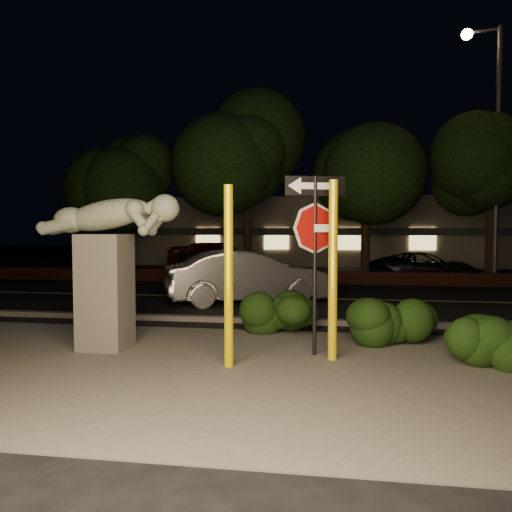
{
  "coord_description": "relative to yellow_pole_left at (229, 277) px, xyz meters",
  "views": [
    {
      "loc": [
        1.16,
        -8.2,
        2.11
      ],
      "look_at": [
        -0.32,
        1.41,
        1.6
      ],
      "focal_mm": 35.0,
      "sensor_mm": 36.0,
      "label": 1
    }
  ],
  "objects": [
    {
      "name": "parked_car_red",
      "position": [
        -3.72,
        15.41,
        -0.58
      ],
      "size": [
        5.01,
        2.54,
        1.64
      ],
      "primitive_type": "imported",
      "rotation": [
        0.0,
        0.0,
        1.44
      ],
      "color": "maroon",
      "rests_on": "ground"
    },
    {
      "name": "yellow_pole_left",
      "position": [
        0.0,
        0.0,
        0.0
      ],
      "size": [
        0.14,
        0.14,
        2.79
      ],
      "primitive_type": "cylinder",
      "color": "#E0CB00",
      "rests_on": "ground"
    },
    {
      "name": "silver_sedan",
      "position": [
        -0.85,
        6.62,
        -0.63
      ],
      "size": [
        4.89,
        3.34,
        1.52
      ],
      "primitive_type": "imported",
      "rotation": [
        0.0,
        0.0,
        1.98
      ],
      "color": "#BBBABF",
      "rests_on": "ground"
    },
    {
      "name": "streetlight",
      "position": [
        7.72,
        13.63,
        4.6
      ],
      "size": [
        1.49,
        0.61,
        10.08
      ],
      "rotation": [
        0.0,
        0.0,
        -0.24
      ],
      "color": "#46464B",
      "rests_on": "ground"
    },
    {
      "name": "tree_far_b",
      "position": [
        -2.1,
        14.01,
        4.66
      ],
      "size": [
        5.2,
        5.2,
        8.41
      ],
      "color": "black",
      "rests_on": "ground"
    },
    {
      "name": "tree_far_c",
      "position": [
        2.9,
        13.61,
        4.27
      ],
      "size": [
        4.8,
        4.8,
        7.84
      ],
      "color": "black",
      "rests_on": "ground"
    },
    {
      "name": "brick_wall",
      "position": [
        0.4,
        12.11,
        -1.15
      ],
      "size": [
        40.0,
        0.35,
        0.5
      ],
      "primitive_type": "cube",
      "color": "#4D2219",
      "rests_on": "ground"
    },
    {
      "name": "hedge_center",
      "position": [
        0.33,
        2.59,
        -0.89
      ],
      "size": [
        2.12,
        1.43,
        1.01
      ],
      "primitive_type": "ellipsoid",
      "rotation": [
        0.0,
        0.0,
        0.29
      ],
      "color": "black",
      "rests_on": "ground"
    },
    {
      "name": "tree_far_d",
      "position": [
        7.9,
        14.11,
        4.02
      ],
      "size": [
        4.4,
        4.4,
        7.42
      ],
      "color": "black",
      "rests_on": "ground"
    },
    {
      "name": "patio",
      "position": [
        0.4,
        -0.19,
        -1.39
      ],
      "size": [
        14.0,
        6.0,
        0.02
      ],
      "primitive_type": "cube",
      "color": "#4C4944",
      "rests_on": "ground"
    },
    {
      "name": "parked_car_darkred",
      "position": [
        -3.22,
        14.74,
        -0.7
      ],
      "size": [
        4.97,
        2.52,
        1.38
      ],
      "primitive_type": "imported",
      "rotation": [
        0.0,
        0.0,
        1.44
      ],
      "color": "#390B09",
      "rests_on": "ground"
    },
    {
      "name": "parked_car_dark",
      "position": [
        5.26,
        13.71,
        -0.8
      ],
      "size": [
        4.7,
        3.33,
        1.19
      ],
      "primitive_type": "imported",
      "rotation": [
        0.0,
        0.0,
        1.22
      ],
      "color": "black",
      "rests_on": "ground"
    },
    {
      "name": "ground",
      "position": [
        0.4,
        10.81,
        -1.4
      ],
      "size": [
        90.0,
        90.0,
        0.0
      ],
      "primitive_type": "plane",
      "color": "black",
      "rests_on": "ground"
    },
    {
      "name": "lane_marking",
      "position": [
        0.4,
        7.81,
        -1.38
      ],
      "size": [
        80.0,
        0.12,
        0.0
      ],
      "primitive_type": "cube",
      "color": "#B6A448",
      "rests_on": "road"
    },
    {
      "name": "signpost",
      "position": [
        1.27,
        0.91,
        0.73
      ],
      "size": [
        0.98,
        0.32,
        2.99
      ],
      "rotation": [
        0.0,
        0.0,
        0.3
      ],
      "color": "black",
      "rests_on": "ground"
    },
    {
      "name": "parking_lot",
      "position": [
        0.4,
        17.81,
        -1.39
      ],
      "size": [
        40.0,
        12.0,
        0.01
      ],
      "primitive_type": "cube",
      "color": "black",
      "rests_on": "ground"
    },
    {
      "name": "yellow_pole_right",
      "position": [
        1.57,
        0.65,
        0.06
      ],
      "size": [
        0.15,
        0.15,
        2.9
      ],
      "primitive_type": "cylinder",
      "color": "yellow",
      "rests_on": "ground"
    },
    {
      "name": "curb",
      "position": [
        0.4,
        3.71,
        -1.34
      ],
      "size": [
        80.0,
        0.25,
        0.12
      ],
      "primitive_type": "cube",
      "color": "#4C4944",
      "rests_on": "ground"
    },
    {
      "name": "tree_far_a",
      "position": [
        -7.6,
        13.81,
        3.95
      ],
      "size": [
        4.6,
        4.6,
        7.43
      ],
      "color": "black",
      "rests_on": "ground"
    },
    {
      "name": "road",
      "position": [
        0.4,
        7.81,
        -1.39
      ],
      "size": [
        80.0,
        8.0,
        0.01
      ],
      "primitive_type": "cube",
      "color": "black",
      "rests_on": "ground"
    },
    {
      "name": "hedge_right",
      "position": [
        2.65,
        1.91,
        -0.87
      ],
      "size": [
        1.84,
        1.47,
        1.06
      ],
      "primitive_type": "ellipsoid",
      "rotation": [
        0.0,
        0.0,
        -0.43
      ],
      "color": "black",
      "rests_on": "ground"
    },
    {
      "name": "building",
      "position": [
        0.4,
        25.79,
        0.6
      ],
      "size": [
        22.0,
        10.2,
        4.0
      ],
      "color": "slate",
      "rests_on": "ground"
    },
    {
      "name": "hedge_far_right",
      "position": [
        3.9,
        0.6,
        -0.93
      ],
      "size": [
        1.55,
        1.25,
        0.93
      ],
      "primitive_type": "ellipsoid",
      "rotation": [
        0.0,
        0.0,
        0.35
      ],
      "color": "black",
      "rests_on": "ground"
    },
    {
      "name": "sculpture",
      "position": [
        -2.35,
        0.85,
        0.28
      ],
      "size": [
        2.54,
        0.8,
        2.72
      ],
      "rotation": [
        0.0,
        0.0,
        0.01
      ],
      "color": "#4C4944",
      "rests_on": "ground"
    }
  ]
}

